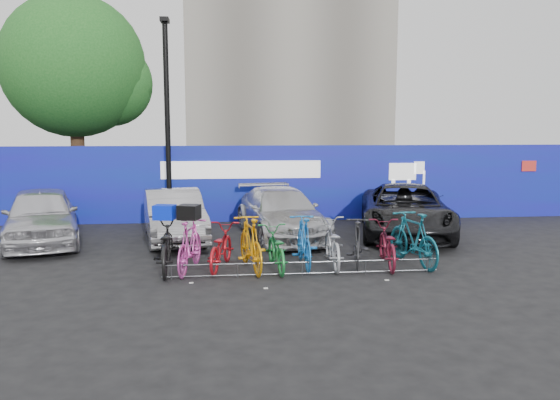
{
  "coord_description": "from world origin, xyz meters",
  "views": [
    {
      "loc": [
        -1.54,
        -11.19,
        2.97
      ],
      "look_at": [
        -0.19,
        2.0,
        1.2
      ],
      "focal_mm": 35.0,
      "sensor_mm": 36.0,
      "label": 1
    }
  ],
  "objects": [
    {
      "name": "car_1",
      "position": [
        -2.88,
        3.22,
        0.66
      ],
      "size": [
        2.11,
        4.22,
        1.33
      ],
      "primitive_type": "imported",
      "rotation": [
        0.0,
        0.0,
        0.18
      ],
      "color": "#9E9DA1",
      "rests_on": "ground"
    },
    {
      "name": "bike_rack",
      "position": [
        -0.0,
        -0.6,
        0.16
      ],
      "size": [
        5.6,
        0.03,
        0.3
      ],
      "color": "#595B60",
      "rests_on": "ground"
    },
    {
      "name": "bike_6",
      "position": [
        0.74,
        0.1,
        0.5
      ],
      "size": [
        0.77,
        1.94,
        1.0
      ],
      "primitive_type": "imported",
      "rotation": [
        0.0,
        0.0,
        3.09
      ],
      "color": "#9FA1A6",
      "rests_on": "ground"
    },
    {
      "name": "bike_4",
      "position": [
        -0.49,
        -0.09,
        0.45
      ],
      "size": [
        0.75,
        1.77,
        0.9
      ],
      "primitive_type": "imported",
      "rotation": [
        0.0,
        0.0,
        3.23
      ],
      "color": "#1C7E36",
      "rests_on": "ground"
    },
    {
      "name": "bike_1",
      "position": [
        -2.27,
        -0.05,
        0.55
      ],
      "size": [
        0.86,
        1.9,
        1.1
      ],
      "primitive_type": "imported",
      "rotation": [
        0.0,
        0.0,
        2.95
      ],
      "color": "#D344AB",
      "rests_on": "ground"
    },
    {
      "name": "bike_3",
      "position": [
        -1.01,
        -0.08,
        0.57
      ],
      "size": [
        0.87,
        1.97,
        1.14
      ],
      "primitive_type": "imported",
      "rotation": [
        0.0,
        0.0,
        3.32
      ],
      "color": "#F39F0B",
      "rests_on": "ground"
    },
    {
      "name": "cargo_crate",
      "position": [
        -2.77,
        0.06,
        1.24
      ],
      "size": [
        0.48,
        0.41,
        0.3
      ],
      "primitive_type": "cube",
      "rotation": [
        0.0,
        0.0,
        -0.24
      ],
      "color": "#041FD2",
      "rests_on": "bike_0"
    },
    {
      "name": "bike_8",
      "position": [
        1.9,
        -0.05,
        0.48
      ],
      "size": [
        0.87,
        1.9,
        0.96
      ],
      "primitive_type": "imported",
      "rotation": [
        0.0,
        0.0,
        3.01
      ],
      "color": "maroon",
      "rests_on": "ground"
    },
    {
      "name": "bike_0",
      "position": [
        -2.77,
        0.06,
        0.54
      ],
      "size": [
        0.83,
        2.11,
        1.09
      ],
      "primitive_type": "imported",
      "rotation": [
        0.0,
        0.0,
        3.19
      ],
      "color": "black",
      "rests_on": "ground"
    },
    {
      "name": "car_3",
      "position": [
        3.42,
        3.26,
        0.7
      ],
      "size": [
        3.46,
        5.44,
        1.4
      ],
      "primitive_type": "imported",
      "rotation": [
        0.0,
        0.0,
        -0.24
      ],
      "color": "black",
      "rests_on": "ground"
    },
    {
      "name": "car_0",
      "position": [
        -6.2,
        3.08,
        0.73
      ],
      "size": [
        2.84,
        4.6,
        1.46
      ],
      "primitive_type": "imported",
      "rotation": [
        0.0,
        0.0,
        0.28
      ],
      "color": "silver",
      "rests_on": "ground"
    },
    {
      "name": "cargo_topcase",
      "position": [
        -2.27,
        -0.05,
        1.25
      ],
      "size": [
        0.5,
        0.47,
        0.3
      ],
      "primitive_type": "cube",
      "rotation": [
        0.0,
        0.0,
        -0.33
      ],
      "color": "black",
      "rests_on": "bike_1"
    },
    {
      "name": "bike_7",
      "position": [
        1.29,
        0.06,
        0.51
      ],
      "size": [
        0.85,
        1.77,
        1.03
      ],
      "primitive_type": "imported",
      "rotation": [
        0.0,
        0.0,
        2.92
      ],
      "color": "#29292B",
      "rests_on": "ground"
    },
    {
      "name": "bike_9",
      "position": [
        2.5,
        0.0,
        0.59
      ],
      "size": [
        0.94,
        2.03,
        1.18
      ],
      "primitive_type": "imported",
      "rotation": [
        0.0,
        0.0,
        3.35
      ],
      "color": "#136075",
      "rests_on": "ground"
    },
    {
      "name": "lamppost",
      "position": [
        -3.2,
        5.4,
        3.27
      ],
      "size": [
        0.25,
        0.5,
        6.11
      ],
      "color": "black",
      "rests_on": "ground"
    },
    {
      "name": "bike_2",
      "position": [
        -1.64,
        0.13,
        0.47
      ],
      "size": [
        1.0,
        1.86,
        0.93
      ],
      "primitive_type": "imported",
      "rotation": [
        0.0,
        0.0,
        2.92
      ],
      "color": "#B0111B",
      "rests_on": "ground"
    },
    {
      "name": "tree",
      "position": [
        -6.77,
        10.06,
        5.07
      ],
      "size": [
        5.4,
        5.2,
        7.8
      ],
      "color": "#382314",
      "rests_on": "ground"
    },
    {
      "name": "bike_5",
      "position": [
        0.13,
        0.11,
        0.55
      ],
      "size": [
        0.53,
        1.85,
        1.11
      ],
      "primitive_type": "imported",
      "rotation": [
        0.0,
        0.0,
        3.14
      ],
      "color": "blue",
      "rests_on": "ground"
    },
    {
      "name": "car_2",
      "position": [
        -0.02,
        3.41,
        0.66
      ],
      "size": [
        2.52,
        4.75,
        1.31
      ],
      "primitive_type": "imported",
      "rotation": [
        0.0,
        0.0,
        0.16
      ],
      "color": "#B8B8BD",
      "rests_on": "ground"
    },
    {
      "name": "hoarding",
      "position": [
        0.01,
        6.0,
        1.2
      ],
      "size": [
        22.0,
        0.18,
        2.4
      ],
      "color": "navy",
      "rests_on": "ground"
    },
    {
      "name": "ground",
      "position": [
        0.0,
        0.0,
        0.0
      ],
      "size": [
        100.0,
        100.0,
        0.0
      ],
      "primitive_type": "plane",
      "color": "black",
      "rests_on": "ground"
    }
  ]
}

